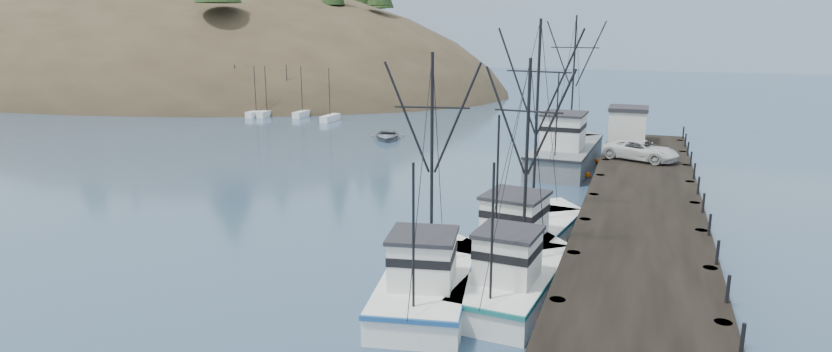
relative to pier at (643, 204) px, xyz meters
The scene contains 13 objects.
ground 21.33m from the pier, 131.19° to the right, with size 400.00×400.00×0.00m, color navy.
pier is the anchor object (origin of this frame).
headland 108.95m from the pier, 144.86° to the left, with size 134.80×78.00×51.00m.
distant_ridge 154.06m from the pier, 91.49° to the left, with size 360.00×40.00×26.00m, color #9EB2C6.
distant_ridge_far 177.43m from the pier, 107.72° to the left, with size 180.00×25.00×18.00m, color silver.
moored_sailboats 55.35m from the pier, 138.61° to the left, with size 15.57×17.13×6.35m.
trawler_near 11.67m from the pier, 114.63° to the right, with size 4.00×9.97×10.24m.
trawler_mid 14.65m from the pier, 124.52° to the right, with size 5.02×10.54×10.48m.
trawler_far 7.32m from the pier, 139.75° to the right, with size 5.26×11.70×11.83m.
work_vessel 17.18m from the pier, 110.37° to the left, with size 4.91×14.46×12.25m.
pier_shed 18.14m from the pier, 94.76° to the left, with size 3.00×3.20×2.80m.
pickup_truck 10.65m from the pier, 91.69° to the left, with size 2.32×5.02×1.40m, color silver.
motorboat 33.52m from the pier, 136.68° to the left, with size 3.58×5.01×1.04m, color slate.
Camera 1 is at (13.75, -20.15, 11.23)m, focal length 28.00 mm.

